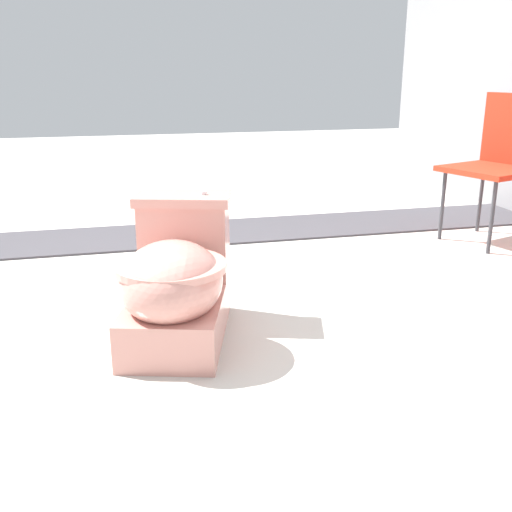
% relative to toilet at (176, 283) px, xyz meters
% --- Properties ---
extents(ground_plane, '(14.00, 14.00, 0.00)m').
position_rel_toilet_xyz_m(ground_plane, '(-0.27, -0.19, -0.22)').
color(ground_plane, beige).
extents(gravel_strip, '(0.56, 8.00, 0.01)m').
position_rel_toilet_xyz_m(gravel_strip, '(-1.45, 0.31, -0.21)').
color(gravel_strip, '#423F44').
rests_on(gravel_strip, ground).
extents(toilet, '(0.71, 0.53, 0.52)m').
position_rel_toilet_xyz_m(toilet, '(0.00, 0.00, 0.00)').
color(toilet, tan).
rests_on(toilet, ground).
extents(folding_chair_left, '(0.56, 0.56, 0.83)m').
position_rel_toilet_xyz_m(folding_chair_left, '(-0.92, 1.98, 0.29)').
color(folding_chair_left, red).
rests_on(folding_chair_left, ground).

